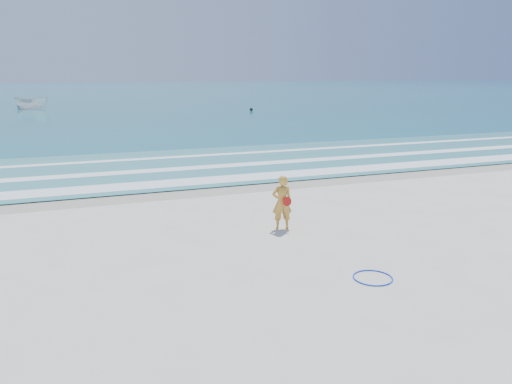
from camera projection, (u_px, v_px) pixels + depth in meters
name	position (u px, v px, depth m)	size (l,w,h in m)	color
ground	(298.00, 276.00, 11.28)	(400.00, 400.00, 0.00)	silver
wet_sand	(201.00, 189.00, 19.48)	(400.00, 2.40, 0.00)	#B2A893
ocean	(91.00, 92.00, 106.96)	(400.00, 190.00, 0.04)	#19727F
shallow	(175.00, 166.00, 24.03)	(400.00, 10.00, 0.01)	#59B7AD
foam_near	(193.00, 181.00, 20.65)	(400.00, 1.40, 0.01)	white
foam_mid	(179.00, 169.00, 23.30)	(400.00, 0.90, 0.01)	white
foam_far	(166.00, 158.00, 26.30)	(400.00, 0.60, 0.01)	white
hoop	(373.00, 278.00, 11.13)	(0.89, 0.89, 0.03)	blue
boat	(32.00, 103.00, 59.31)	(1.53, 4.06, 1.57)	silver
buoy	(251.00, 109.00, 56.89)	(0.37, 0.37, 0.37)	black
woman	(282.00, 202.00, 14.44)	(0.65, 0.49, 1.60)	gold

